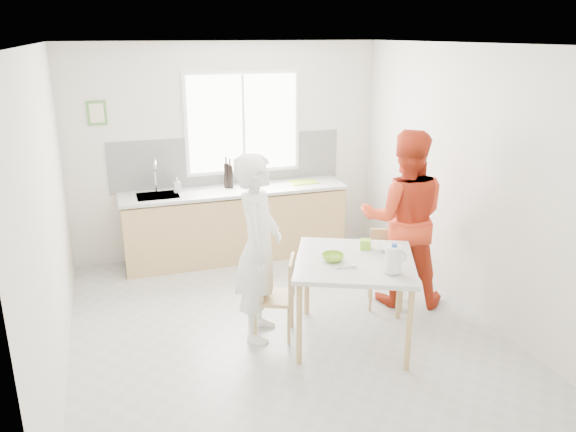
% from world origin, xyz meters
% --- Properties ---
extents(ground, '(4.50, 4.50, 0.00)m').
position_xyz_m(ground, '(0.00, 0.00, 0.00)').
color(ground, '#B7B7B2').
rests_on(ground, ground).
extents(room_shell, '(4.50, 4.50, 4.50)m').
position_xyz_m(room_shell, '(0.00, 0.00, 1.64)').
color(room_shell, silver).
rests_on(room_shell, ground).
extents(window, '(1.50, 0.06, 1.30)m').
position_xyz_m(window, '(0.20, 2.23, 1.70)').
color(window, white).
rests_on(window, room_shell).
extents(backsplash, '(3.00, 0.02, 0.65)m').
position_xyz_m(backsplash, '(0.00, 2.24, 1.23)').
color(backsplash, white).
rests_on(backsplash, room_shell).
extents(picture_frame, '(0.22, 0.03, 0.28)m').
position_xyz_m(picture_frame, '(-1.55, 2.23, 1.90)').
color(picture_frame, '#4E893E').
rests_on(picture_frame, room_shell).
extents(kitchen_counter, '(2.84, 0.64, 1.37)m').
position_xyz_m(kitchen_counter, '(-0.00, 1.95, 0.42)').
color(kitchen_counter, '#D6B373').
rests_on(kitchen_counter, ground).
extents(dining_table, '(1.41, 1.41, 0.82)m').
position_xyz_m(dining_table, '(0.57, -0.42, 0.74)').
color(dining_table, silver).
rests_on(dining_table, ground).
extents(chair_left, '(0.49, 0.49, 0.80)m').
position_xyz_m(chair_left, '(-0.06, -0.13, 0.44)').
color(chair_left, '#D6B373').
rests_on(chair_left, ground).
extents(chair_far, '(0.49, 0.49, 0.80)m').
position_xyz_m(chair_far, '(1.22, 0.18, 0.44)').
color(chair_far, '#D6B373').
rests_on(chair_far, ground).
extents(person_white, '(0.66, 0.77, 1.79)m').
position_xyz_m(person_white, '(-0.24, -0.05, 0.89)').
color(person_white, white).
rests_on(person_white, ground).
extents(person_red, '(1.13, 1.02, 1.88)m').
position_xyz_m(person_red, '(1.40, 0.17, 0.94)').
color(person_red, red).
rests_on(person_red, ground).
extents(bowl_green, '(0.27, 0.27, 0.06)m').
position_xyz_m(bowl_green, '(0.36, -0.38, 0.85)').
color(bowl_green, '#85BE2B').
rests_on(bowl_green, dining_table).
extents(bowl_white, '(0.25, 0.25, 0.05)m').
position_xyz_m(bowl_white, '(0.94, -0.31, 0.84)').
color(bowl_white, white).
rests_on(bowl_white, dining_table).
extents(milk_jug, '(0.20, 0.14, 0.25)m').
position_xyz_m(milk_jug, '(0.75, -0.81, 0.96)').
color(milk_jug, white).
rests_on(milk_jug, dining_table).
extents(green_box, '(0.13, 0.13, 0.09)m').
position_xyz_m(green_box, '(0.77, -0.21, 0.87)').
color(green_box, '#88CE2F').
rests_on(green_box, dining_table).
extents(spoon, '(0.16, 0.02, 0.01)m').
position_xyz_m(spoon, '(0.40, -0.59, 0.83)').
color(spoon, '#A5A5AA').
rests_on(spoon, dining_table).
extents(cutting_board, '(0.35, 0.26, 0.01)m').
position_xyz_m(cutting_board, '(0.93, 1.97, 0.93)').
color(cutting_board, '#9EBF2C').
rests_on(cutting_board, kitchen_counter).
extents(wine_bottle_a, '(0.07, 0.07, 0.32)m').
position_xyz_m(wine_bottle_a, '(-0.08, 2.04, 1.08)').
color(wine_bottle_a, black).
rests_on(wine_bottle_a, kitchen_counter).
extents(wine_bottle_b, '(0.07, 0.07, 0.30)m').
position_xyz_m(wine_bottle_b, '(-0.04, 2.01, 1.07)').
color(wine_bottle_b, black).
rests_on(wine_bottle_b, kitchen_counter).
extents(jar_amber, '(0.06, 0.06, 0.16)m').
position_xyz_m(jar_amber, '(0.26, 2.07, 1.00)').
color(jar_amber, '#8B5C1E').
rests_on(jar_amber, kitchen_counter).
extents(soap_bottle, '(0.09, 0.09, 0.19)m').
position_xyz_m(soap_bottle, '(-0.70, 2.03, 1.01)').
color(soap_bottle, '#999999').
rests_on(soap_bottle, kitchen_counter).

